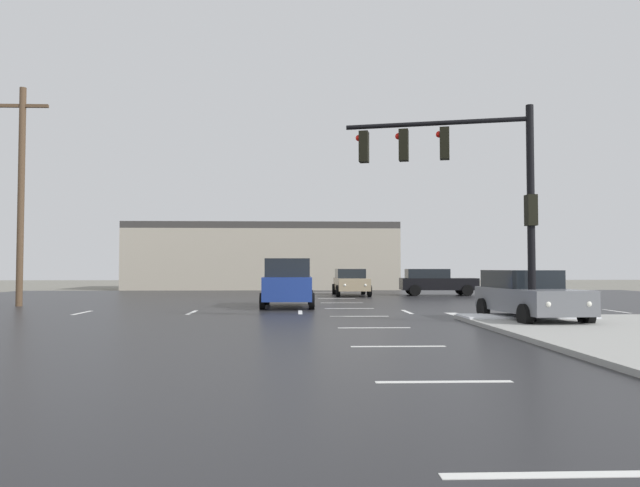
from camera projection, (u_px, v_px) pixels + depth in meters
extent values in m
plane|color=slate|center=(354.00, 313.00, 22.87)|extent=(120.00, 120.00, 0.00)
cube|color=#232326|center=(354.00, 312.00, 22.87)|extent=(44.00, 44.00, 0.02)
cube|color=white|center=(526.00, 316.00, 19.08)|extent=(4.00, 1.60, 0.06)
cube|color=silver|center=(564.00, 475.00, 4.90)|extent=(2.00, 0.15, 0.01)
cube|color=silver|center=(444.00, 382.00, 8.89)|extent=(2.00, 0.15, 0.01)
cube|color=silver|center=(398.00, 346.00, 12.89)|extent=(2.00, 0.15, 0.01)
cube|color=silver|center=(374.00, 328.00, 16.88)|extent=(2.00, 0.15, 0.01)
cube|color=silver|center=(359.00, 316.00, 20.87)|extent=(2.00, 0.15, 0.01)
cube|color=silver|center=(349.00, 308.00, 24.87)|extent=(2.00, 0.15, 0.01)
cube|color=silver|center=(342.00, 303.00, 28.86)|extent=(2.00, 0.15, 0.01)
cube|color=silver|center=(336.00, 299.00, 32.86)|extent=(2.00, 0.15, 0.01)
cube|color=silver|center=(332.00, 295.00, 36.85)|extent=(2.00, 0.15, 0.01)
cube|color=silver|center=(329.00, 292.00, 40.84)|extent=(2.00, 0.15, 0.01)
cube|color=silver|center=(82.00, 313.00, 22.49)|extent=(0.15, 2.00, 0.01)
cube|color=silver|center=(192.00, 312.00, 22.64)|extent=(0.15, 2.00, 0.01)
cube|color=silver|center=(300.00, 312.00, 22.79)|extent=(0.15, 2.00, 0.01)
cube|color=silver|center=(407.00, 312.00, 22.95)|extent=(0.15, 2.00, 0.01)
cube|color=silver|center=(512.00, 312.00, 23.10)|extent=(0.15, 2.00, 0.01)
cube|color=silver|center=(617.00, 311.00, 23.26)|extent=(0.15, 2.00, 0.01)
cube|color=silver|center=(478.00, 321.00, 19.01)|extent=(0.45, 7.00, 0.01)
cylinder|color=black|center=(531.00, 212.00, 17.75)|extent=(0.22, 0.22, 6.28)
cylinder|color=black|center=(435.00, 123.00, 18.44)|extent=(5.27, 1.50, 0.14)
cube|color=black|center=(445.00, 144.00, 18.35)|extent=(0.36, 0.42, 0.95)
sphere|color=red|center=(439.00, 134.00, 18.40)|extent=(0.20, 0.20, 0.20)
cube|color=black|center=(404.00, 145.00, 18.62)|extent=(0.36, 0.42, 0.95)
sphere|color=red|center=(398.00, 136.00, 18.66)|extent=(0.20, 0.20, 0.20)
cube|color=black|center=(364.00, 147.00, 18.88)|extent=(0.36, 0.42, 0.95)
sphere|color=red|center=(359.00, 138.00, 18.92)|extent=(0.20, 0.20, 0.20)
cube|color=black|center=(531.00, 210.00, 17.75)|extent=(0.28, 0.36, 0.90)
cube|color=#BCB29E|center=(264.00, 260.00, 48.64)|extent=(20.45, 8.00, 4.56)
cube|color=#3F3D3A|center=(264.00, 228.00, 48.74)|extent=(20.45, 8.00, 0.50)
cube|color=black|center=(438.00, 284.00, 36.78)|extent=(4.57, 1.99, 0.70)
cube|color=black|center=(427.00, 274.00, 36.80)|extent=(2.54, 1.76, 0.55)
cylinder|color=black|center=(461.00, 289.00, 37.66)|extent=(0.67, 0.25, 0.66)
cylinder|color=black|center=(467.00, 290.00, 35.86)|extent=(0.67, 0.25, 0.66)
cylinder|color=black|center=(411.00, 289.00, 37.67)|extent=(0.67, 0.25, 0.66)
cylinder|color=black|center=(415.00, 290.00, 35.87)|extent=(0.67, 0.25, 0.66)
sphere|color=white|center=(473.00, 284.00, 37.34)|extent=(0.18, 0.18, 0.18)
sphere|color=white|center=(477.00, 284.00, 36.19)|extent=(0.18, 0.18, 0.18)
cube|color=slate|center=(531.00, 300.00, 18.61)|extent=(2.14, 4.62, 0.70)
cube|color=black|center=(521.00, 279.00, 19.30)|extent=(1.84, 2.59, 0.55)
cylinder|color=black|center=(586.00, 315.00, 17.18)|extent=(0.27, 0.67, 0.66)
cylinder|color=black|center=(525.00, 316.00, 16.97)|extent=(0.27, 0.67, 0.66)
cylinder|color=black|center=(536.00, 308.00, 20.21)|extent=(0.27, 0.67, 0.66)
cylinder|color=black|center=(483.00, 308.00, 20.01)|extent=(0.27, 0.67, 0.66)
sphere|color=white|center=(588.00, 304.00, 16.49)|extent=(0.18, 0.18, 0.18)
sphere|color=white|center=(548.00, 304.00, 16.36)|extent=(0.18, 0.18, 0.18)
cube|color=navy|center=(288.00, 288.00, 25.95)|extent=(1.98, 4.81, 0.95)
cube|color=black|center=(288.00, 268.00, 25.99)|extent=(1.82, 3.37, 0.75)
cylinder|color=black|center=(267.00, 297.00, 27.53)|extent=(0.22, 0.66, 0.66)
cylinder|color=black|center=(310.00, 297.00, 27.59)|extent=(0.22, 0.66, 0.66)
cylinder|color=black|center=(263.00, 301.00, 24.27)|extent=(0.22, 0.66, 0.66)
cylinder|color=black|center=(312.00, 301.00, 24.33)|extent=(0.22, 0.66, 0.66)
sphere|color=white|center=(275.00, 286.00, 28.28)|extent=(0.18, 0.18, 0.18)
sphere|color=white|center=(303.00, 286.00, 28.32)|extent=(0.18, 0.18, 0.18)
cube|color=tan|center=(351.00, 284.00, 36.47)|extent=(1.84, 4.52, 0.70)
cube|color=black|center=(350.00, 273.00, 37.17)|extent=(1.68, 2.49, 0.55)
cylinder|color=black|center=(369.00, 291.00, 34.97)|extent=(0.23, 0.66, 0.66)
cylinder|color=black|center=(338.00, 291.00, 34.88)|extent=(0.23, 0.66, 0.66)
cylinder|color=black|center=(363.00, 289.00, 38.02)|extent=(0.23, 0.66, 0.66)
cylinder|color=black|center=(334.00, 289.00, 37.94)|extent=(0.23, 0.66, 0.66)
sphere|color=white|center=(365.00, 285.00, 34.30)|extent=(0.18, 0.18, 0.18)
sphere|color=white|center=(345.00, 285.00, 34.24)|extent=(0.18, 0.18, 0.18)
cylinder|color=brown|center=(21.00, 196.00, 26.51)|extent=(0.28, 0.28, 9.51)
cube|color=brown|center=(23.00, 106.00, 26.67)|extent=(2.20, 0.14, 0.14)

